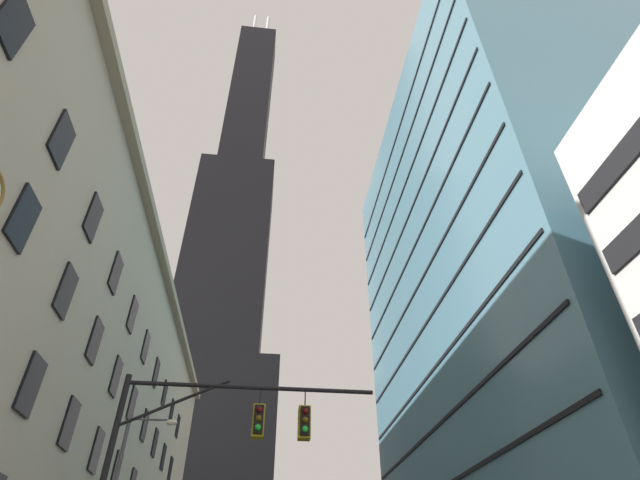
# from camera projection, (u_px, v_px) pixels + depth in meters

# --- Properties ---
(station_building) EXTENTS (13.81, 59.10, 23.95)m
(station_building) POSITION_uv_depth(u_px,v_px,m) (31.00, 409.00, 32.44)
(station_building) COLOR #B2A88E
(station_building) RESTS_ON ground
(dark_skyscraper) EXTENTS (28.21, 28.21, 190.77)m
(dark_skyscraper) POSITION_uv_depth(u_px,v_px,m) (221.00, 307.00, 113.20)
(dark_skyscraper) COLOR black
(dark_skyscraper) RESTS_ON ground
(glass_office_midrise) EXTENTS (16.48, 38.36, 49.77)m
(glass_office_midrise) POSITION_uv_depth(u_px,v_px,m) (503.00, 286.00, 44.28)
(glass_office_midrise) COLOR teal
(glass_office_midrise) RESTS_ON ground
(traffic_signal_mast) EXTENTS (8.35, 0.63, 7.34)m
(traffic_signal_mast) POSITION_uv_depth(u_px,v_px,m) (218.00, 445.00, 14.92)
(traffic_signal_mast) COLOR black
(traffic_signal_mast) RESTS_ON sidewalk_left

